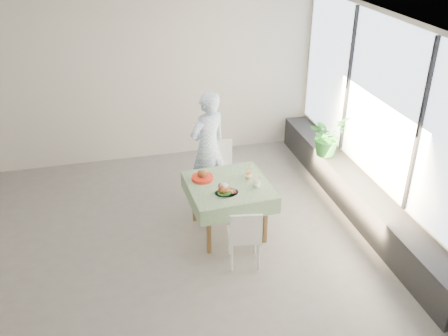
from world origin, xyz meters
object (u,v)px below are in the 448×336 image
object	(u,v)px
diner	(208,147)
juice_cup_orange	(248,174)
chair_far	(218,184)
potted_plant	(327,135)
main_dish	(225,190)
cafe_table	(229,202)
chair_near	(244,246)

from	to	relation	value
diner	juice_cup_orange	distance (m)	0.92
chair_far	potted_plant	world-z (taller)	potted_plant
main_dish	diner	bearing A→B (deg)	88.04
chair_far	main_dish	xyz separation A→B (m)	(-0.16, -1.02, 0.51)
main_dish	juice_cup_orange	world-z (taller)	juice_cup_orange
diner	main_dish	xyz separation A→B (m)	(-0.04, -1.17, -0.05)
cafe_table	juice_cup_orange	distance (m)	0.46
cafe_table	potted_plant	distance (m)	2.07
chair_near	diner	size ratio (longest dim) A/B	0.48
cafe_table	chair_near	size ratio (longest dim) A/B	1.34
main_dish	juice_cup_orange	distance (m)	0.51
chair_far	cafe_table	bearing A→B (deg)	-93.84
chair_near	main_dish	distance (m)	0.73
cafe_table	main_dish	xyz separation A→B (m)	(-0.10, -0.23, 0.33)
diner	potted_plant	xyz separation A→B (m)	(1.88, 0.00, -0.03)
chair_near	diner	world-z (taller)	diner
chair_near	cafe_table	bearing A→B (deg)	91.07
chair_near	main_dish	xyz separation A→B (m)	(-0.12, 0.47, 0.54)
juice_cup_orange	diner	bearing A→B (deg)	113.00
chair_far	juice_cup_orange	distance (m)	0.90
potted_plant	chair_far	bearing A→B (deg)	-175.28
diner	main_dish	bearing A→B (deg)	61.68
cafe_table	potted_plant	bearing A→B (deg)	27.35
diner	juice_cup_orange	world-z (taller)	diner
juice_cup_orange	potted_plant	distance (m)	1.74
chair_far	main_dish	distance (m)	1.15
cafe_table	potted_plant	size ratio (longest dim) A/B	1.71
potted_plant	cafe_table	bearing A→B (deg)	-152.65
chair_far	chair_near	distance (m)	1.49
diner	potted_plant	size ratio (longest dim) A/B	2.65
chair_far	diner	world-z (taller)	diner
cafe_table	potted_plant	xyz separation A→B (m)	(1.82, 0.94, 0.36)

